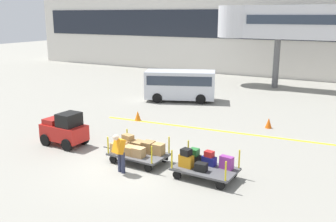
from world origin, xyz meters
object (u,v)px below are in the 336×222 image
safety_cone_near (269,123)px  safety_cone_far (138,116)px  baggage_tug (64,130)px  baggage_cart_lead (137,150)px  shuttle_van (180,83)px  baggage_cart_middle (203,164)px  baggage_handler (119,151)px

safety_cone_near → safety_cone_far: bearing=-163.4°
baggage_tug → baggage_cart_lead: 4.06m
shuttle_van → baggage_tug: bearing=-92.2°
baggage_cart_lead → baggage_cart_middle: bearing=-2.1°
baggage_handler → safety_cone_near: size_ratio=2.84×
safety_cone_far → baggage_tug: bearing=-96.8°
baggage_tug → baggage_cart_middle: bearing=-1.9°
baggage_tug → baggage_handler: bearing=-18.6°
baggage_tug → baggage_cart_middle: 7.06m
shuttle_van → safety_cone_near: shuttle_van is taller
safety_cone_far → safety_cone_near: bearing=16.6°
baggage_handler → safety_cone_near: bearing=68.1°
baggage_handler → baggage_cart_middle: bearing=21.2°
baggage_tug → baggage_cart_middle: size_ratio=0.71×
baggage_cart_lead → baggage_cart_middle: (3.01, -0.11, -0.02)m
baggage_handler → safety_cone_near: baggage_handler is taller
baggage_cart_lead → baggage_tug: bearing=178.3°
baggage_cart_middle → baggage_handler: bearing=-158.8°
baggage_handler → baggage_cart_lead: bearing=92.3°
shuttle_van → safety_cone_far: 5.84m
baggage_cart_lead → baggage_cart_middle: baggage_cart_middle is taller
baggage_tug → baggage_handler: 4.33m
shuttle_van → baggage_handler: bearing=-73.4°
baggage_cart_middle → safety_cone_near: 7.54m
baggage_cart_middle → baggage_cart_lead: bearing=177.9°
baggage_cart_lead → safety_cone_near: baggage_cart_lead is taller
shuttle_van → safety_cone_near: 8.11m
safety_cone_near → baggage_cart_lead: bearing=-115.5°
baggage_tug → safety_cone_far: 5.26m
baggage_cart_middle → shuttle_van: size_ratio=0.59×
baggage_cart_lead → shuttle_van: shuttle_van is taller
baggage_cart_lead → baggage_handler: (0.05, -1.26, 0.34)m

